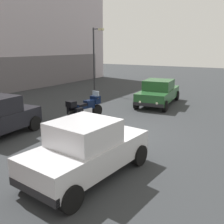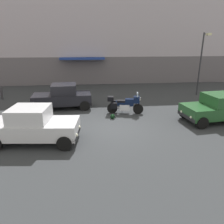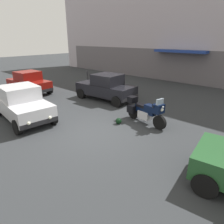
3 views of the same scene
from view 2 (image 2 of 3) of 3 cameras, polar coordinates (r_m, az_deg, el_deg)
The scene contains 9 objects.
ground_plane at distance 11.19m, azimuth -0.12°, elevation -4.45°, with size 80.00×80.00×0.00m, color #2D3033.
building_facade_rear at distance 23.68m, azimuth -3.64°, elevation 21.60°, with size 35.89×3.40×11.44m.
motorcycle at distance 13.32m, azimuth 3.36°, elevation 2.15°, with size 2.25×0.94×1.36m.
helmet at distance 12.52m, azimuth 0.15°, elevation -1.21°, with size 0.28×0.28×0.28m, color black.
car_hatchback_near at distance 10.07m, azimuth -20.16°, elevation -3.36°, with size 3.99×2.12×1.64m.
car_sedan_far at distance 13.57m, azimuth 27.35°, elevation 1.08°, with size 4.71×2.38×1.56m.
car_wagon_end at distance 14.72m, azimuth -13.03°, elevation 4.03°, with size 3.96×2.04×1.64m.
streetlamp_curbside at distance 18.94m, azimuth 22.83°, elevation 13.00°, with size 0.28×0.94×4.97m.
bollard_curbside at distance 18.75m, azimuth -27.44°, elevation 4.60°, with size 0.16×0.16×1.00m.
Camera 2 is at (-1.04, -10.25, 4.35)m, focal length 34.26 mm.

